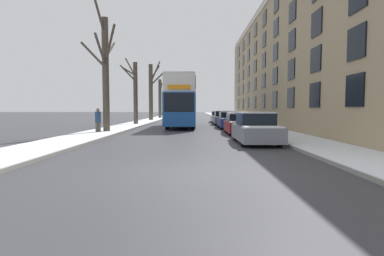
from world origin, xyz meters
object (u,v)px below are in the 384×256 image
(bare_tree_left_0, at_px, (105,71))
(parked_car_0, at_px, (256,129))
(bare_tree_left_1, at_px, (135,91))
(bare_tree_left_2, at_px, (151,91))
(parked_car_2, at_px, (229,120))
(parked_car_4, at_px, (218,117))
(bare_tree_left_3, at_px, (160,98))
(pedestrian_left_sidewalk, at_px, (98,120))
(parked_car_1, at_px, (239,124))
(double_decker_bus, at_px, (182,100))
(parked_car_3, at_px, (223,118))

(bare_tree_left_0, distance_m, parked_car_0, 11.44)
(bare_tree_left_1, xyz_separation_m, bare_tree_left_2, (0.09, 11.32, 0.78))
(bare_tree_left_0, height_order, parked_car_2, bare_tree_left_0)
(parked_car_0, bearing_deg, parked_car_4, 90.00)
(parked_car_0, xyz_separation_m, parked_car_2, (-0.00, 11.65, -0.02))
(bare_tree_left_2, bearing_deg, bare_tree_left_1, -90.44)
(bare_tree_left_1, bearing_deg, bare_tree_left_3, 89.74)
(parked_car_4, bearing_deg, pedestrian_left_sidewalk, -117.88)
(parked_car_4, bearing_deg, parked_car_1, -90.00)
(parked_car_0, bearing_deg, double_decker_bus, 107.47)
(bare_tree_left_0, xyz_separation_m, parked_car_3, (9.11, 11.27, -3.60))
(parked_car_3, relative_size, pedestrian_left_sidewalk, 2.33)
(bare_tree_left_3, bearing_deg, bare_tree_left_2, -90.06)
(bare_tree_left_1, distance_m, parked_car_4, 11.66)
(bare_tree_left_2, bearing_deg, parked_car_3, -48.93)
(parked_car_4, bearing_deg, bare_tree_left_0, -118.18)
(parked_car_0, bearing_deg, parked_car_2, 90.00)
(bare_tree_left_2, bearing_deg, bare_tree_left_3, 89.94)
(parked_car_0, distance_m, pedestrian_left_sidewalk, 10.73)
(parked_car_3, height_order, parked_car_4, parked_car_3)
(parked_car_0, bearing_deg, bare_tree_left_1, 119.36)
(parked_car_3, bearing_deg, bare_tree_left_0, -128.96)
(bare_tree_left_0, distance_m, bare_tree_left_3, 32.10)
(bare_tree_left_2, distance_m, parked_car_2, 18.70)
(bare_tree_left_0, bearing_deg, pedestrian_left_sidewalk, -111.07)
(double_decker_bus, height_order, parked_car_3, double_decker_bus)
(parked_car_1, bearing_deg, parked_car_4, 90.00)
(bare_tree_left_2, relative_size, parked_car_4, 2.12)
(parked_car_3, bearing_deg, parked_car_2, -90.00)
(double_decker_bus, distance_m, parked_car_0, 14.05)
(double_decker_bus, distance_m, parked_car_1, 8.99)
(bare_tree_left_2, relative_size, double_decker_bus, 0.79)
(bare_tree_left_2, bearing_deg, double_decker_bus, -71.14)
(parked_car_1, xyz_separation_m, parked_car_2, (-0.00, 6.09, 0.01))
(parked_car_2, height_order, parked_car_3, parked_car_3)
(bare_tree_left_0, relative_size, parked_car_0, 2.10)
(parked_car_1, xyz_separation_m, pedestrian_left_sidewalk, (-9.42, -0.43, 0.28))
(bare_tree_left_0, xyz_separation_m, bare_tree_left_2, (0.04, 21.68, -0.01))
(parked_car_3, distance_m, parked_car_4, 5.73)
(parked_car_0, bearing_deg, parked_car_1, 90.00)
(bare_tree_left_2, relative_size, parked_car_2, 1.98)
(bare_tree_left_1, relative_size, parked_car_3, 1.75)
(parked_car_4, height_order, pedestrian_left_sidewalk, pedestrian_left_sidewalk)
(bare_tree_left_2, height_order, bare_tree_left_3, bare_tree_left_2)
(parked_car_0, height_order, parked_car_1, parked_car_0)
(bare_tree_left_1, bearing_deg, parked_car_1, -49.50)
(bare_tree_left_0, relative_size, parked_car_3, 2.17)
(bare_tree_left_3, bearing_deg, double_decker_bus, -78.84)
(parked_car_2, bearing_deg, pedestrian_left_sidewalk, -145.30)
(parked_car_1, distance_m, pedestrian_left_sidewalk, 9.43)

